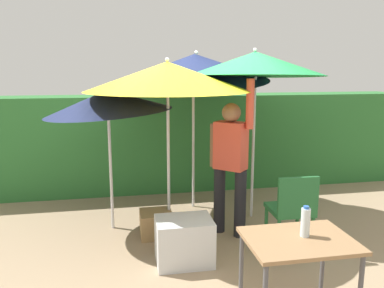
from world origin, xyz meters
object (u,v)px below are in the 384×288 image
(person_vendor, at_px, (230,159))
(umbrella_rainbow, at_px, (255,64))
(umbrella_yellow, at_px, (195,67))
(crate_cardboard, at_px, (156,224))
(bottle_water, at_px, (305,222))
(cooler_box, at_px, (184,241))
(folding_table, at_px, (299,250))
(umbrella_navy, at_px, (167,77))
(umbrella_orange, at_px, (108,101))
(chair_plastic, at_px, (292,208))

(person_vendor, bearing_deg, umbrella_rainbow, 47.71)
(umbrella_yellow, relative_size, crate_cardboard, 6.16)
(person_vendor, bearing_deg, umbrella_yellow, 103.27)
(umbrella_rainbow, xyz_separation_m, crate_cardboard, (-1.33, -0.38, -1.89))
(crate_cardboard, xyz_separation_m, bottle_water, (0.97, -1.85, 0.70))
(cooler_box, xyz_separation_m, folding_table, (0.68, -1.16, 0.41))
(umbrella_rainbow, xyz_separation_m, umbrella_navy, (-1.16, -0.33, -0.14))
(folding_table, distance_m, bottle_water, 0.21)
(cooler_box, relative_size, folding_table, 0.72)
(umbrella_orange, bearing_deg, person_vendor, -17.04)
(umbrella_rainbow, relative_size, person_vendor, 1.20)
(umbrella_navy, relative_size, chair_plastic, 2.37)
(folding_table, bearing_deg, umbrella_rainbow, 79.42)
(umbrella_orange, bearing_deg, bottle_water, -55.61)
(bottle_water, bearing_deg, cooler_box, 123.20)
(umbrella_rainbow, distance_m, umbrella_yellow, 0.86)
(umbrella_rainbow, bearing_deg, chair_plastic, -85.50)
(umbrella_yellow, bearing_deg, bottle_water, -83.37)
(umbrella_navy, xyz_separation_m, folding_table, (0.74, -1.93, -1.25))
(umbrella_orange, xyz_separation_m, cooler_box, (0.74, -1.04, -1.37))
(person_vendor, distance_m, crate_cardboard, 1.19)
(chair_plastic, xyz_separation_m, crate_cardboard, (-1.42, 0.70, -0.36))
(person_vendor, distance_m, folding_table, 1.79)
(umbrella_orange, relative_size, bottle_water, 7.49)
(umbrella_navy, height_order, crate_cardboard, umbrella_navy)
(umbrella_rainbow, bearing_deg, person_vendor, -132.29)
(umbrella_yellow, xyz_separation_m, bottle_water, (0.32, -2.75, -1.15))
(umbrella_orange, height_order, bottle_water, umbrella_orange)
(umbrella_navy, xyz_separation_m, crate_cardboard, (-0.17, -0.05, -1.75))
(umbrella_orange, xyz_separation_m, chair_plastic, (1.93, -1.02, -1.09))
(umbrella_orange, bearing_deg, cooler_box, -54.36)
(crate_cardboard, height_order, folding_table, folding_table)
(umbrella_orange, bearing_deg, umbrella_rainbow, 1.86)
(umbrella_orange, distance_m, umbrella_navy, 0.79)
(umbrella_navy, height_order, bottle_water, umbrella_navy)
(umbrella_orange, xyz_separation_m, folding_table, (1.43, -2.20, -0.96))
(chair_plastic, bearing_deg, cooler_box, -179.01)
(crate_cardboard, bearing_deg, folding_table, -64.24)
(umbrella_orange, height_order, umbrella_yellow, umbrella_yellow)
(cooler_box, bearing_deg, umbrella_yellow, 75.36)
(cooler_box, distance_m, bottle_water, 1.49)
(umbrella_yellow, distance_m, person_vendor, 1.49)
(cooler_box, bearing_deg, crate_cardboard, 107.46)
(person_vendor, relative_size, folding_table, 2.35)
(umbrella_rainbow, bearing_deg, umbrella_orange, -178.14)
(person_vendor, xyz_separation_m, bottle_water, (0.08, -1.74, -0.08))
(umbrella_yellow, bearing_deg, folding_table, -84.64)
(chair_plastic, bearing_deg, folding_table, -113.18)
(umbrella_rainbow, bearing_deg, cooler_box, -135.17)
(umbrella_orange, relative_size, crate_cardboard, 4.75)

